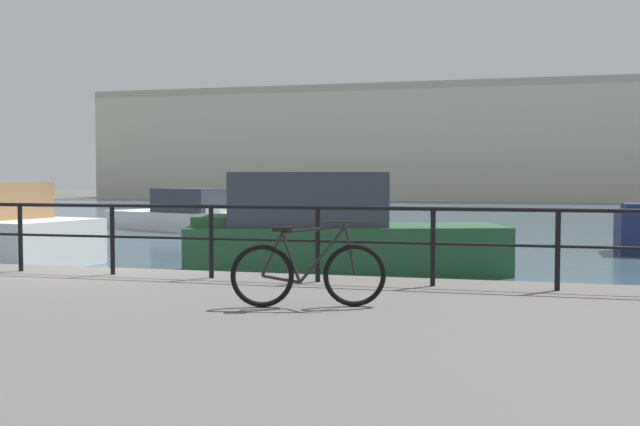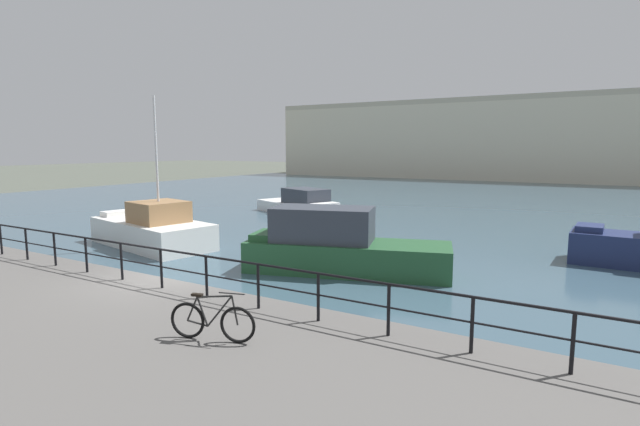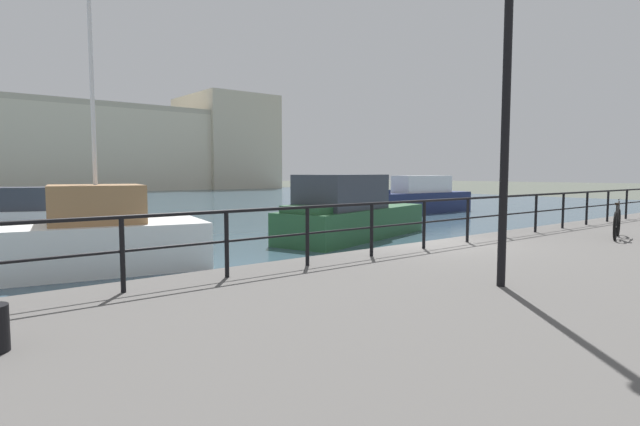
% 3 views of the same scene
% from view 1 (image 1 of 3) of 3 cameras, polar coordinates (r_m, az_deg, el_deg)
% --- Properties ---
extents(ground_plane, '(240.00, 240.00, 0.00)m').
position_cam_1_polar(ground_plane, '(12.54, -17.38, -7.42)').
color(ground_plane, '#4C5147').
extents(water_basin, '(80.00, 60.00, 0.01)m').
position_cam_1_polar(water_basin, '(41.29, 5.07, -0.27)').
color(water_basin, '#385160').
rests_on(water_basin, ground_plane).
extents(harbor_building, '(69.93, 14.69, 14.26)m').
position_cam_1_polar(harbor_building, '(74.53, 13.61, 5.37)').
color(harbor_building, beige).
rests_on(harbor_building, ground_plane).
extents(moored_green_narrowboat, '(7.42, 5.05, 1.76)m').
position_cam_1_polar(moored_green_narrowboat, '(31.05, -10.75, -0.10)').
color(moored_green_narrowboat, white).
rests_on(moored_green_narrowboat, water_basin).
extents(moored_cabin_cruiser, '(7.55, 4.18, 2.32)m').
position_cam_1_polar(moored_cabin_cruiser, '(16.54, 0.99, -1.61)').
color(moored_cabin_cruiser, '#23512D').
rests_on(moored_cabin_cruiser, water_basin).
extents(quay_railing, '(22.63, 0.07, 1.08)m').
position_cam_1_polar(quay_railing, '(11.34, -16.17, -1.01)').
color(quay_railing, black).
rests_on(quay_railing, quay_promenade).
extents(parked_bicycle, '(1.71, 0.57, 0.98)m').
position_cam_1_polar(parked_bicycle, '(8.17, -0.94, -4.78)').
color(parked_bicycle, black).
rests_on(parked_bicycle, quay_promenade).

